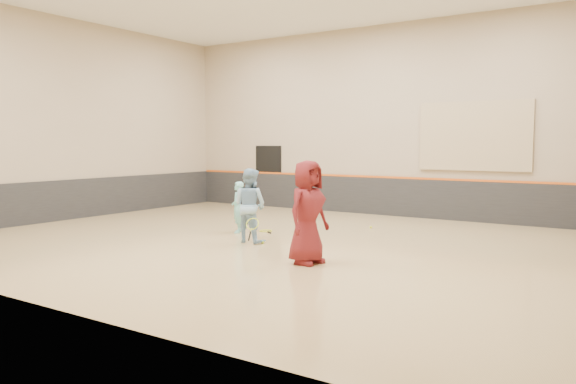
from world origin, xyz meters
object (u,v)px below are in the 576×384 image
Objects in this scene: girl at (238,207)px; young_man at (308,212)px; spare_racket at (266,230)px; instructor at (250,205)px.

young_man reaches higher than girl.
instructor is at bearing -67.24° from spare_racket.
girl is at bearing -39.28° from instructor.
young_man is at bearing -42.86° from spare_racket.
young_man is at bearing 22.26° from girl.
instructor reaches higher than spare_racket.
girl is 1.47m from instructor.
young_man is (2.33, -1.25, 0.13)m from instructor.
girl reaches higher than spare_racket.
girl is 0.67× the size of young_man.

